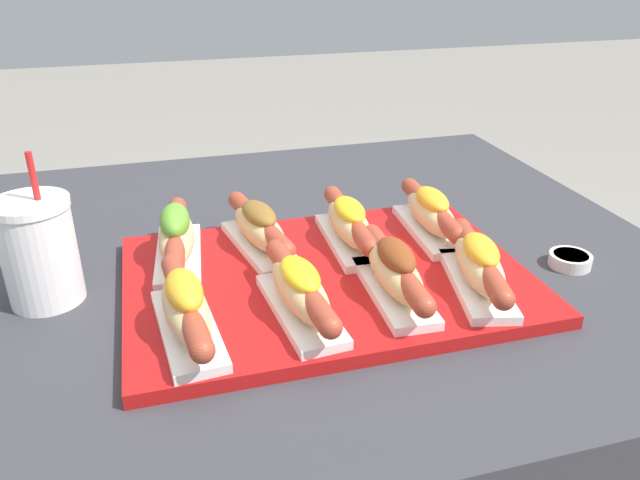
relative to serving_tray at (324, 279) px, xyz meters
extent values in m
cube|color=#333338|center=(0.00, 0.12, -0.38)|extent=(1.08, 0.95, 0.75)
cube|color=#B71414|center=(0.00, 0.00, 0.00)|extent=(0.53, 0.37, 0.02)
cube|color=white|center=(-0.19, -0.09, 0.02)|extent=(0.08, 0.18, 0.01)
ellipsoid|color=#DBB77A|center=(-0.19, -0.09, 0.04)|extent=(0.06, 0.16, 0.04)
cylinder|color=#9E3D28|center=(-0.19, -0.09, 0.05)|extent=(0.04, 0.19, 0.03)
sphere|color=#9E3D28|center=(-0.18, -0.19, 0.05)|extent=(0.03, 0.03, 0.03)
sphere|color=#9E3D28|center=(-0.20, 0.00, 0.05)|extent=(0.03, 0.03, 0.03)
ellipsoid|color=gold|center=(-0.19, -0.09, 0.07)|extent=(0.05, 0.09, 0.03)
cube|color=white|center=(-0.05, -0.09, 0.02)|extent=(0.08, 0.18, 0.01)
ellipsoid|color=#DBB77A|center=(-0.05, -0.09, 0.04)|extent=(0.06, 0.16, 0.04)
cylinder|color=#9E3D28|center=(-0.05, -0.09, 0.05)|extent=(0.04, 0.19, 0.03)
sphere|color=#9E3D28|center=(-0.05, -0.18, 0.05)|extent=(0.03, 0.03, 0.03)
sphere|color=#9E3D28|center=(-0.06, 0.01, 0.05)|extent=(0.03, 0.03, 0.03)
ellipsoid|color=yellow|center=(-0.05, -0.09, 0.06)|extent=(0.05, 0.09, 0.02)
cube|color=white|center=(0.07, -0.08, 0.02)|extent=(0.07, 0.18, 0.01)
ellipsoid|color=#DBB77A|center=(0.07, -0.08, 0.04)|extent=(0.05, 0.16, 0.04)
cylinder|color=#9E3D28|center=(0.07, -0.08, 0.05)|extent=(0.03, 0.19, 0.03)
sphere|color=#9E3D28|center=(0.06, -0.17, 0.05)|extent=(0.03, 0.03, 0.03)
sphere|color=#9E3D28|center=(0.07, 0.02, 0.05)|extent=(0.03, 0.03, 0.03)
ellipsoid|color=brown|center=(0.07, -0.08, 0.07)|extent=(0.04, 0.09, 0.03)
cube|color=white|center=(0.18, -0.09, 0.02)|extent=(0.10, 0.19, 0.01)
ellipsoid|color=#DBB77A|center=(0.18, -0.09, 0.04)|extent=(0.08, 0.16, 0.04)
cylinder|color=#9E3D28|center=(0.18, -0.09, 0.05)|extent=(0.07, 0.19, 0.03)
sphere|color=#9E3D28|center=(0.16, -0.18, 0.05)|extent=(0.03, 0.03, 0.03)
sphere|color=#9E3D28|center=(0.20, 0.00, 0.05)|extent=(0.03, 0.03, 0.03)
ellipsoid|color=gold|center=(0.18, -0.09, 0.06)|extent=(0.06, 0.09, 0.03)
cube|color=white|center=(-0.18, 0.09, 0.02)|extent=(0.08, 0.18, 0.01)
ellipsoid|color=#DBB77A|center=(-0.18, 0.09, 0.04)|extent=(0.06, 0.16, 0.04)
cylinder|color=#9E3D28|center=(-0.18, 0.09, 0.05)|extent=(0.04, 0.19, 0.03)
sphere|color=#9E3D28|center=(-0.19, 0.00, 0.05)|extent=(0.03, 0.03, 0.03)
sphere|color=#9E3D28|center=(-0.18, 0.19, 0.05)|extent=(0.03, 0.03, 0.03)
ellipsoid|color=#5B992D|center=(-0.18, 0.09, 0.07)|extent=(0.05, 0.09, 0.04)
cube|color=white|center=(-0.07, 0.09, 0.02)|extent=(0.09, 0.19, 0.01)
ellipsoid|color=#DBB77A|center=(-0.07, 0.09, 0.04)|extent=(0.08, 0.16, 0.04)
cylinder|color=#9E3D28|center=(-0.07, 0.09, 0.05)|extent=(0.06, 0.19, 0.03)
sphere|color=#9E3D28|center=(-0.05, 0.00, 0.05)|extent=(0.03, 0.03, 0.03)
sphere|color=#9E3D28|center=(-0.09, 0.19, 0.05)|extent=(0.03, 0.03, 0.03)
ellipsoid|color=brown|center=(-0.07, 0.09, 0.06)|extent=(0.05, 0.09, 0.03)
cube|color=white|center=(0.06, 0.08, 0.02)|extent=(0.07, 0.18, 0.01)
ellipsoid|color=#DBB77A|center=(0.06, 0.08, 0.04)|extent=(0.05, 0.16, 0.04)
cylinder|color=#9E3D28|center=(0.06, 0.08, 0.05)|extent=(0.03, 0.19, 0.03)
sphere|color=#9E3D28|center=(0.06, -0.02, 0.05)|extent=(0.03, 0.03, 0.03)
sphere|color=#9E3D28|center=(0.06, 0.17, 0.05)|extent=(0.03, 0.03, 0.03)
ellipsoid|color=yellow|center=(0.06, 0.08, 0.06)|extent=(0.04, 0.09, 0.02)
cube|color=white|center=(0.19, 0.08, 0.02)|extent=(0.07, 0.18, 0.01)
ellipsoid|color=#DBB77A|center=(0.19, 0.08, 0.04)|extent=(0.06, 0.16, 0.04)
cylinder|color=#9E3D28|center=(0.19, 0.08, 0.05)|extent=(0.04, 0.19, 0.03)
sphere|color=#9E3D28|center=(0.18, -0.02, 0.05)|extent=(0.03, 0.03, 0.03)
sphere|color=#9E3D28|center=(0.19, 0.17, 0.05)|extent=(0.03, 0.03, 0.03)
ellipsoid|color=gold|center=(0.19, 0.08, 0.06)|extent=(0.05, 0.09, 0.03)
cylinder|color=silver|center=(0.35, -0.04, 0.00)|extent=(0.06, 0.06, 0.02)
cylinder|color=yellow|center=(0.35, -0.04, 0.01)|extent=(0.05, 0.05, 0.01)
cylinder|color=white|center=(-0.35, 0.06, 0.06)|extent=(0.09, 0.09, 0.13)
cylinder|color=white|center=(-0.35, 0.06, 0.12)|extent=(0.10, 0.10, 0.01)
cylinder|color=red|center=(-0.34, 0.06, 0.16)|extent=(0.01, 0.01, 0.06)
camera|label=1|loc=(-0.20, -0.70, 0.42)|focal=35.00mm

